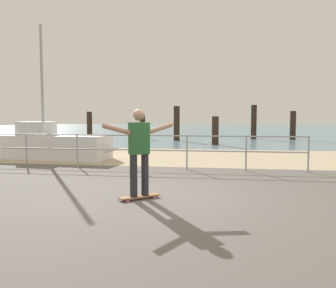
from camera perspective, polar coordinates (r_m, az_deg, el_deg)
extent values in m
cube|color=#605B56|center=(5.95, -2.57, -11.00)|extent=(24.00, 10.00, 0.04)
cube|color=tan|center=(13.76, 4.03, -2.11)|extent=(24.00, 6.00, 0.04)
cube|color=slate|center=(41.66, 7.26, 2.33)|extent=(72.00, 50.00, 0.04)
cylinder|color=#9EA0A5|center=(11.99, -22.27, -0.90)|extent=(0.05, 0.05, 1.05)
cylinder|color=#9EA0A5|center=(11.20, -14.70, -1.07)|extent=(0.05, 0.05, 1.05)
cylinder|color=#9EA0A5|center=(10.63, -6.15, -1.24)|extent=(0.05, 0.05, 1.05)
cylinder|color=#9EA0A5|center=(10.32, 3.13, -1.40)|extent=(0.05, 0.05, 1.05)
cylinder|color=#9EA0A5|center=(10.30, 12.71, -1.52)|extent=(0.05, 0.05, 1.05)
cylinder|color=#9EA0A5|center=(10.56, 22.09, -1.60)|extent=(0.05, 0.05, 1.05)
cylinder|color=#9EA0A5|center=(10.59, -6.17, 1.42)|extent=(10.33, 0.04, 0.04)
cylinder|color=#9EA0A5|center=(10.63, -6.15, -0.96)|extent=(10.33, 0.04, 0.04)
cube|color=silver|center=(13.66, -18.69, -0.49)|extent=(4.51, 1.79, 0.90)
cone|color=silver|center=(12.61, -10.25, -0.72)|extent=(1.17, 0.86, 0.77)
cylinder|color=#9EA0A5|center=(13.84, -20.02, 9.83)|extent=(0.10, 0.10, 4.07)
cube|color=silver|center=(13.96, -20.84, 2.43)|extent=(1.28, 1.01, 0.50)
cube|color=brown|center=(6.71, -4.71, -8.57)|extent=(0.74, 0.66, 0.02)
cylinder|color=#E5598C|center=(6.92, -2.89, -8.53)|extent=(0.07, 0.06, 0.06)
cylinder|color=#E5598C|center=(6.78, -2.26, -8.80)|extent=(0.07, 0.06, 0.06)
cylinder|color=#E5598C|center=(6.68, -7.20, -9.03)|extent=(0.07, 0.06, 0.06)
cylinder|color=#E5598C|center=(6.54, -6.64, -9.33)|extent=(0.07, 0.06, 0.06)
cylinder|color=#26262B|center=(6.69, -3.81, -5.02)|extent=(0.14, 0.14, 0.80)
cylinder|color=#26262B|center=(6.58, -5.68, -5.19)|extent=(0.14, 0.14, 0.80)
cube|color=#26592D|center=(6.55, -4.78, 0.94)|extent=(0.41, 0.38, 0.60)
sphere|color=#9E755B|center=(6.54, -4.80, 4.79)|extent=(0.22, 0.22, 0.22)
cylinder|color=#9E755B|center=(6.75, -1.38, 2.58)|extent=(0.49, 0.42, 0.23)
cylinder|color=#9E755B|center=(6.36, -8.40, 2.41)|extent=(0.49, 0.42, 0.23)
cylinder|color=#332319|center=(21.92, -12.78, 2.74)|extent=(0.33, 0.33, 1.88)
cylinder|color=#332319|center=(24.41, -4.19, 2.72)|extent=(0.37, 0.37, 1.63)
cylinder|color=#332319|center=(22.72, 1.43, 3.40)|extent=(0.40, 0.40, 2.27)
cylinder|color=#332319|center=(19.43, 7.78, 2.18)|extent=(0.38, 0.38, 1.60)
cylinder|color=#332319|center=(25.07, 13.92, 3.52)|extent=(0.39, 0.39, 2.40)
cylinder|color=#332319|center=(25.09, 19.84, 2.89)|extent=(0.39, 0.39, 1.96)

